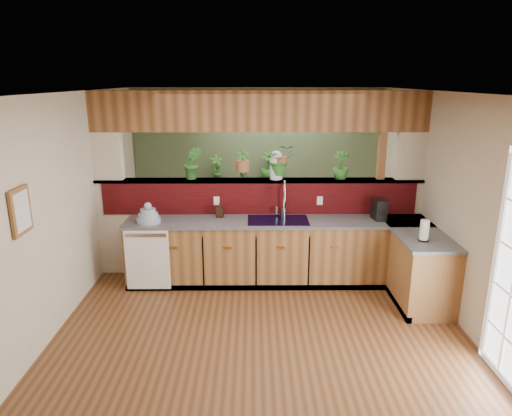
{
  "coord_description": "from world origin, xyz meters",
  "views": [
    {
      "loc": [
        -0.09,
        -4.92,
        2.75
      ],
      "look_at": [
        -0.05,
        0.7,
        1.15
      ],
      "focal_mm": 32.0,
      "sensor_mm": 36.0,
      "label": 1
    }
  ],
  "objects_px": {
    "dish_stack": "(148,216)",
    "glass_jar": "(276,165)",
    "soap_dispenser": "(220,210)",
    "faucet": "(284,197)",
    "shelving_console": "(244,204)",
    "paper_towel": "(424,231)",
    "coffee_maker": "(379,210)"
  },
  "relations": [
    {
      "from": "faucet",
      "to": "soap_dispenser",
      "type": "xyz_separation_m",
      "value": [
        -0.88,
        -0.01,
        -0.18
      ]
    },
    {
      "from": "coffee_maker",
      "to": "soap_dispenser",
      "type": "bearing_deg",
      "value": 171.01
    },
    {
      "from": "dish_stack",
      "to": "glass_jar",
      "type": "bearing_deg",
      "value": 15.25
    },
    {
      "from": "dish_stack",
      "to": "soap_dispenser",
      "type": "xyz_separation_m",
      "value": [
        0.93,
        0.24,
        0.02
      ]
    },
    {
      "from": "faucet",
      "to": "soap_dispenser",
      "type": "bearing_deg",
      "value": -179.47
    },
    {
      "from": "shelving_console",
      "to": "glass_jar",
      "type": "bearing_deg",
      "value": -75.68
    },
    {
      "from": "coffee_maker",
      "to": "glass_jar",
      "type": "distance_m",
      "value": 1.54
    },
    {
      "from": "faucet",
      "to": "dish_stack",
      "type": "bearing_deg",
      "value": -172.36
    },
    {
      "from": "faucet",
      "to": "paper_towel",
      "type": "distance_m",
      "value": 1.88
    },
    {
      "from": "glass_jar",
      "to": "faucet",
      "type": "bearing_deg",
      "value": -66.91
    },
    {
      "from": "faucet",
      "to": "coffee_maker",
      "type": "distance_m",
      "value": 1.31
    },
    {
      "from": "paper_towel",
      "to": "glass_jar",
      "type": "xyz_separation_m",
      "value": [
        -1.69,
        1.2,
        0.57
      ]
    },
    {
      "from": "soap_dispenser",
      "to": "glass_jar",
      "type": "distance_m",
      "value": 1.01
    },
    {
      "from": "faucet",
      "to": "dish_stack",
      "type": "distance_m",
      "value": 1.84
    },
    {
      "from": "glass_jar",
      "to": "dish_stack",
      "type": "bearing_deg",
      "value": -164.75
    },
    {
      "from": "soap_dispenser",
      "to": "glass_jar",
      "type": "bearing_deg",
      "value": 16.56
    },
    {
      "from": "paper_towel",
      "to": "coffee_maker",
      "type": "bearing_deg",
      "value": 109.74
    },
    {
      "from": "faucet",
      "to": "shelving_console",
      "type": "distance_m",
      "value": 2.31
    },
    {
      "from": "glass_jar",
      "to": "paper_towel",
      "type": "bearing_deg",
      "value": -35.36
    },
    {
      "from": "paper_towel",
      "to": "soap_dispenser",
      "type": "bearing_deg",
      "value": 158.65
    },
    {
      "from": "dish_stack",
      "to": "paper_towel",
      "type": "bearing_deg",
      "value": -12.13
    },
    {
      "from": "dish_stack",
      "to": "glass_jar",
      "type": "height_order",
      "value": "glass_jar"
    },
    {
      "from": "paper_towel",
      "to": "shelving_console",
      "type": "distance_m",
      "value": 3.83
    },
    {
      "from": "faucet",
      "to": "glass_jar",
      "type": "height_order",
      "value": "glass_jar"
    },
    {
      "from": "soap_dispenser",
      "to": "coffee_maker",
      "type": "height_order",
      "value": "coffee_maker"
    },
    {
      "from": "faucet",
      "to": "dish_stack",
      "type": "xyz_separation_m",
      "value": [
        -1.81,
        -0.24,
        -0.2
      ]
    },
    {
      "from": "soap_dispenser",
      "to": "paper_towel",
      "type": "xyz_separation_m",
      "value": [
        2.48,
        -0.97,
        0.02
      ]
    },
    {
      "from": "paper_towel",
      "to": "shelving_console",
      "type": "relative_size",
      "value": 0.2
    },
    {
      "from": "soap_dispenser",
      "to": "paper_towel",
      "type": "relative_size",
      "value": 0.77
    },
    {
      "from": "soap_dispenser",
      "to": "shelving_console",
      "type": "xyz_separation_m",
      "value": [
        0.28,
        2.13,
        -0.5
      ]
    },
    {
      "from": "shelving_console",
      "to": "paper_towel",
      "type": "bearing_deg",
      "value": -55.19
    },
    {
      "from": "soap_dispenser",
      "to": "dish_stack",
      "type": "bearing_deg",
      "value": -165.86
    }
  ]
}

